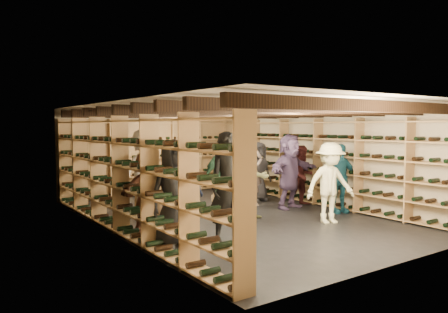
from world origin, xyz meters
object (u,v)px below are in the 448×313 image
crate_stack_right (223,194)px  person_0 (175,193)px  person_9 (145,173)px  person_7 (250,170)px  person_10 (221,179)px  person_4 (339,178)px  crate_stack_left (148,195)px  person_8 (303,175)px  person_1 (229,187)px  person_6 (185,184)px  person_11 (290,171)px  crate_loose (224,191)px  person_12 (258,171)px  person_2 (251,179)px  person_5 (147,192)px  person_3 (330,183)px

crate_stack_right → person_0: size_ratio=0.33×
person_0 → person_9: size_ratio=0.92×
person_7 → person_10: 1.58m
person_4 → person_10: person_10 is taller
crate_stack_left → person_8: person_8 is taller
person_1 → person_6: 2.07m
person_7 → crate_stack_left: bearing=-175.6°
person_4 → person_11: 1.17m
person_8 → crate_stack_right: bearing=138.7°
person_10 → person_11: bearing=-14.9°
person_7 → person_9: (-2.66, 0.31, 0.07)m
crate_loose → person_6: (-2.62, -2.36, 0.66)m
person_8 → person_9: bearing=176.1°
person_12 → person_9: bearing=-177.3°
person_2 → person_1: bearing=-129.1°
crate_stack_left → person_5: person_5 is taller
person_10 → person_6: bearing=143.1°
person_6 → person_9: 0.97m
person_4 → crate_stack_right: bearing=130.2°
crate_stack_right → crate_loose: size_ratio=1.16×
crate_stack_right → person_6: bearing=-144.0°
crate_loose → person_10: (-1.92, -2.66, 0.75)m
crate_stack_left → person_4: (3.63, -2.32, 0.36)m
crate_loose → person_11: bearing=-89.4°
person_3 → person_7: (-0.12, 2.45, 0.06)m
person_5 → person_11: (3.82, 0.30, 0.13)m
crate_stack_left → person_0: size_ratio=0.48×
person_5 → person_12: 4.21m
person_5 → person_10: person_10 is taller
crate_stack_left → crate_loose: 3.39m
person_6 → person_9: (-0.58, 0.76, 0.20)m
person_3 → person_12: person_3 is taller
person_2 → person_12: size_ratio=1.08×
crate_stack_right → person_1: (-2.24, -3.44, 0.77)m
person_3 → person_9: person_9 is taller
person_3 → person_9: (-2.78, 2.76, 0.13)m
person_1 → person_12: person_1 is taller
crate_stack_right → person_10: 2.20m
crate_loose → person_5: size_ratio=0.33×
crate_loose → person_5: bearing=-141.5°
person_0 → person_12: person_0 is taller
person_0 → person_8: 4.61m
person_10 → person_11: (1.95, -0.05, 0.05)m
person_3 → person_0: bearing=-167.9°
person_1 → person_0: bearing=173.2°
person_4 → person_11: (-0.54, 1.04, 0.10)m
crate_stack_left → person_12: (3.17, 0.00, 0.35)m
crate_stack_right → person_5: 3.76m
person_7 → crate_stack_right: bearing=115.1°
person_6 → person_10: person_10 is taller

